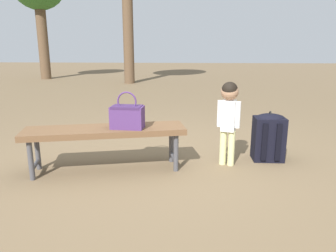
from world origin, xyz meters
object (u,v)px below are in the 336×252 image
Objects in this scene: child_standing at (229,111)px; backpack_large at (269,136)px; park_bench at (105,133)px; handbag at (127,116)px.

backpack_large is (0.48, 0.19, -0.32)m from child_standing.
park_bench is 1.78m from backpack_large.
backpack_large reaches higher than park_bench.
child_standing is at bearing 9.95° from park_bench.
handbag is at bearing -168.01° from child_standing.
park_bench is 1.84× the size of child_standing.
backpack_large is (1.73, 0.41, -0.11)m from park_bench.
child_standing reaches higher than handbag.
handbag is 1.05m from child_standing.
park_bench is 1.29m from child_standing.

